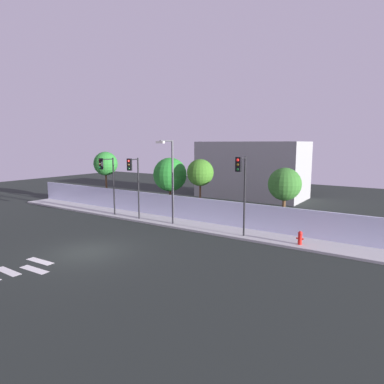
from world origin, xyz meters
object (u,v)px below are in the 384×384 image
Objects in this scene: traffic_light_right at (134,175)px; fire_hydrant at (300,237)px; street_lamp_curbside at (171,175)px; roadside_tree_leftmost at (106,164)px; roadside_tree_rightmost at (285,185)px; traffic_light_center at (241,180)px; roadside_tree_midright at (200,173)px; traffic_light_left at (107,174)px; roadside_tree_midleft at (170,175)px.

fire_hydrant is (12.59, 0.80, -3.10)m from traffic_light_right.
street_lamp_curbside is 10.77m from roadside_tree_leftmost.
roadside_tree_rightmost is at bearing 0.00° from roadside_tree_leftmost.
roadside_tree_midright is (-5.30, 3.56, -0.08)m from traffic_light_center.
traffic_light_center is at bearing 0.94° from traffic_light_right.
traffic_light_left is 0.98× the size of roadside_tree_midright.
roadside_tree_leftmost is (-10.32, 3.07, 0.31)m from street_lamp_curbside.
roadside_tree_midleft is at bearing 166.32° from fire_hydrant.
traffic_light_right is 1.08× the size of roadside_tree_rightmost.
traffic_light_right reaches higher than fire_hydrant.
roadside_tree_rightmost is (7.49, 3.07, -0.51)m from street_lamp_curbside.
traffic_light_right is 13.00m from fire_hydrant.
roadside_tree_rightmost is (17.80, 0.00, -0.82)m from roadside_tree_leftmost.
traffic_light_center is 9.08m from roadside_tree_midleft.
roadside_tree_midright is at bearing 45.10° from traffic_light_right.
roadside_tree_midleft is 1.10× the size of roadside_tree_rightmost.
fire_hydrant is at bearing -8.34° from roadside_tree_leftmost.
roadside_tree_midright is (3.04, 0.00, 0.31)m from roadside_tree_midleft.
traffic_light_left is at bearing -179.71° from traffic_light_center.
traffic_light_center is 1.05× the size of roadside_tree_midright.
fire_hydrant is at bearing 2.62° from traffic_light_left.
street_lamp_curbside is at bearing -51.62° from roadside_tree_midleft.
roadside_tree_midright is 1.09× the size of roadside_tree_rightmost.
roadside_tree_midleft is (-8.34, 3.56, -0.39)m from traffic_light_center.
traffic_light_left is 0.97× the size of roadside_tree_midleft.
traffic_light_center is 0.83× the size of street_lamp_curbside.
traffic_light_center is at bearing 0.29° from traffic_light_left.
traffic_light_right is at bearing -168.27° from street_lamp_curbside.
traffic_light_center is 1.05× the size of roadside_tree_midleft.
street_lamp_curbside is 8.11m from roadside_tree_rightmost.
traffic_light_center is 1.15× the size of roadside_tree_rightmost.
traffic_light_right is at bearing -176.35° from fire_hydrant.
street_lamp_curbside reaches higher than traffic_light_left.
street_lamp_curbside is (-5.91, 0.49, -0.05)m from traffic_light_center.
roadside_tree_leftmost is 7.91m from roadside_tree_midleft.
traffic_light_center reaches higher than traffic_light_right.
roadside_tree_rightmost is (10.57, 3.71, -0.37)m from traffic_light_right.
roadside_tree_leftmost reaches higher than roadside_tree_rightmost.
traffic_light_left is 5.85× the size of fire_hydrant.
roadside_tree_leftmost reaches higher than traffic_light_right.
traffic_light_left is 0.93× the size of traffic_light_center.
roadside_tree_rightmost is at bearing 22.29° from street_lamp_curbside.
traffic_light_left is at bearing -41.03° from roadside_tree_leftmost.
street_lamp_curbside is at bearing 5.15° from traffic_light_left.
traffic_light_right is at bearing -160.67° from roadside_tree_rightmost.
roadside_tree_rightmost is (1.58, 3.56, -0.56)m from traffic_light_center.
traffic_light_center is at bearing -113.86° from roadside_tree_rightmost.
street_lamp_curbside is 1.27× the size of roadside_tree_midright.
roadside_tree_leftmost is 1.09× the size of roadside_tree_midright.
traffic_light_center is at bearing -33.89° from roadside_tree_midright.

